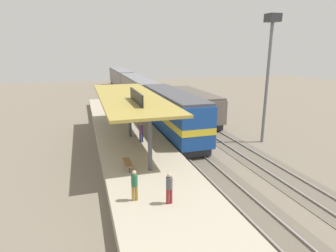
{
  "coord_description": "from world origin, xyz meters",
  "views": [
    {
      "loc": [
        -8.55,
        -25.12,
        8.64
      ],
      "look_at": [
        -1.38,
        -1.41,
        2.0
      ],
      "focal_mm": 30.39,
      "sensor_mm": 36.0,
      "label": 1
    }
  ],
  "objects": [
    {
      "name": "ground_plane",
      "position": [
        2.0,
        0.0,
        0.0
      ],
      "size": [
        120.0,
        120.0,
        0.0
      ],
      "primitive_type": "plane",
      "color": "#706656"
    },
    {
      "name": "track_near",
      "position": [
        0.0,
        0.0,
        0.03
      ],
      "size": [
        3.2,
        110.0,
        0.16
      ],
      "color": "#5F5649",
      "rests_on": "ground"
    },
    {
      "name": "track_far",
      "position": [
        4.6,
        0.0,
        0.03
      ],
      "size": [
        3.2,
        110.0,
        0.16
      ],
      "color": "#5F5649",
      "rests_on": "ground"
    },
    {
      "name": "platform",
      "position": [
        -4.6,
        0.0,
        0.45
      ],
      "size": [
        6.0,
        44.0,
        0.9
      ],
      "primitive_type": "cube",
      "color": "#A89E89",
      "rests_on": "ground"
    },
    {
      "name": "station_canopy",
      "position": [
        -4.6,
        -0.09,
        4.53
      ],
      "size": [
        5.2,
        18.0,
        4.7
      ],
      "color": "#47474C",
      "rests_on": "platform"
    },
    {
      "name": "platform_bench",
      "position": [
        -6.0,
        -7.37,
        1.34
      ],
      "size": [
        0.44,
        1.7,
        0.5
      ],
      "color": "#333338",
      "rests_on": "platform"
    },
    {
      "name": "locomotive",
      "position": [
        0.0,
        1.79,
        2.41
      ],
      "size": [
        2.93,
        14.43,
        4.44
      ],
      "color": "#28282D",
      "rests_on": "track_near"
    },
    {
      "name": "passenger_carriage_front",
      "position": [
        0.0,
        19.79,
        2.31
      ],
      "size": [
        2.9,
        20.0,
        4.24
      ],
      "color": "#28282D",
      "rests_on": "track_near"
    },
    {
      "name": "passenger_carriage_rear",
      "position": [
        0.0,
        40.59,
        2.31
      ],
      "size": [
        2.9,
        20.0,
        4.24
      ],
      "color": "#28282D",
      "rests_on": "track_near"
    },
    {
      "name": "freight_car",
      "position": [
        4.6,
        7.27,
        1.97
      ],
      "size": [
        2.8,
        12.0,
        3.54
      ],
      "color": "#28282D",
      "rests_on": "track_far"
    },
    {
      "name": "light_mast",
      "position": [
        7.8,
        -2.59,
        8.4
      ],
      "size": [
        1.1,
        1.1,
        11.7
      ],
      "color": "slate",
      "rests_on": "ground"
    },
    {
      "name": "person_waiting",
      "position": [
        -6.3,
        -11.6,
        1.85
      ],
      "size": [
        0.34,
        0.34,
        1.71
      ],
      "color": "olive",
      "rests_on": "platform"
    },
    {
      "name": "person_walking",
      "position": [
        -4.64,
        -12.43,
        1.85
      ],
      "size": [
        0.34,
        0.34,
        1.71
      ],
      "color": "maroon",
      "rests_on": "platform"
    },
    {
      "name": "person_boarding",
      "position": [
        -3.97,
        -2.0,
        1.85
      ],
      "size": [
        0.34,
        0.34,
        1.71
      ],
      "color": "navy",
      "rests_on": "platform"
    }
  ]
}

